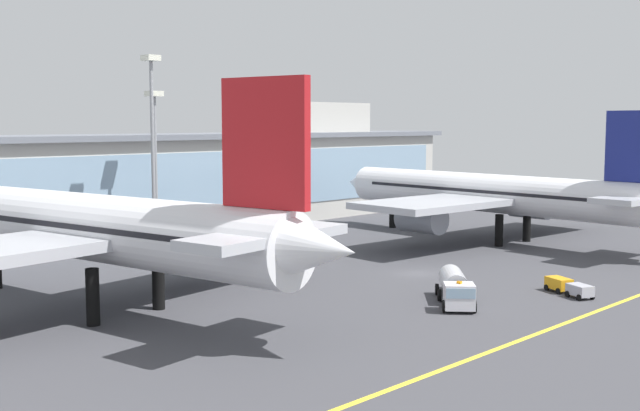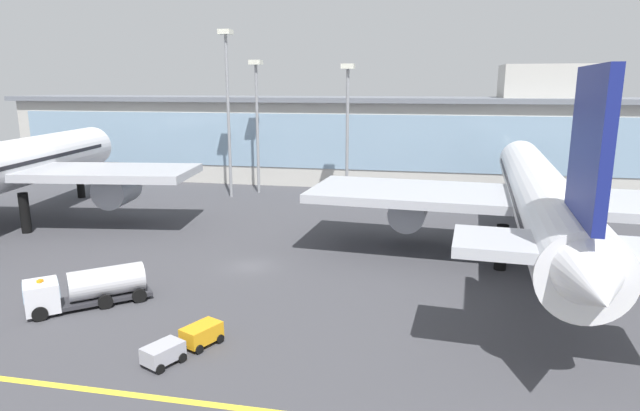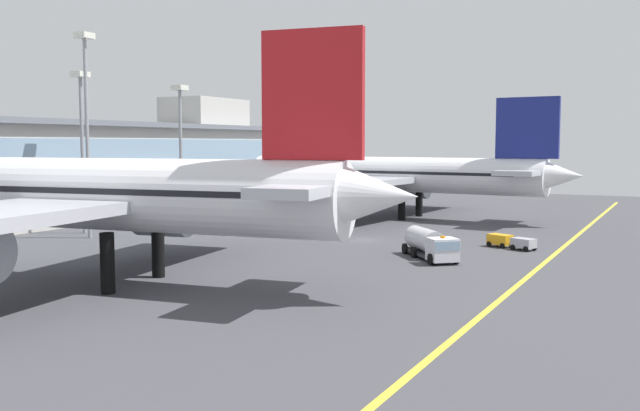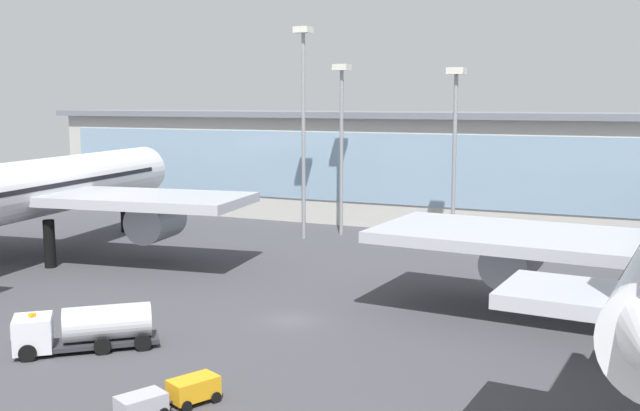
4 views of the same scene
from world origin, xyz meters
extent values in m
plane|color=#424247|center=(0.00, 0.00, 0.00)|extent=(180.00, 180.00, 0.00)
cube|color=yellow|center=(0.00, -22.00, 0.01)|extent=(144.00, 0.50, 0.01)
cube|color=beige|center=(0.00, 46.88, 6.98)|extent=(116.96, 12.00, 13.96)
cube|color=#84A3BC|center=(0.00, 40.83, 7.68)|extent=(112.28, 0.20, 8.94)
cube|color=slate|center=(0.00, 46.88, 14.36)|extent=(119.96, 14.00, 0.80)
cube|color=beige|center=(35.09, 48.88, 16.96)|extent=(16.00, 10.00, 6.00)
cylinder|color=black|center=(-29.40, 6.24, 2.35)|extent=(1.10, 1.10, 4.71)
cylinder|color=black|center=(-35.59, 25.29, 2.35)|extent=(1.10, 1.10, 4.71)
cylinder|color=silver|center=(-33.36, 9.15, 7.36)|extent=(11.68, 43.26, 5.88)
cone|color=silver|center=(-36.53, 32.13, 7.36)|extent=(6.26, 6.01, 5.59)
cube|color=#84A3BC|center=(-36.05, 28.68, 8.39)|extent=(4.93, 4.68, 1.77)
cube|color=black|center=(-33.36, 9.15, 7.80)|extent=(10.80, 36.47, 0.47)
cube|color=#B7BAC1|center=(-33.36, 9.15, 6.62)|extent=(45.43, 16.26, 0.94)
cylinder|color=#999EA8|center=(-21.25, 12.38, 4.30)|extent=(4.84, 6.08, 4.12)
cylinder|color=black|center=(23.06, 3.94, 2.14)|extent=(1.10, 1.10, 4.27)
cylinder|color=black|center=(29.45, 3.46, 2.14)|extent=(1.10, 1.10, 4.27)
cylinder|color=black|center=(27.95, 26.10, 2.14)|extent=(1.10, 1.10, 4.27)
cylinder|color=white|center=(26.55, 7.60, 6.68)|extent=(9.01, 49.09, 5.34)
cone|color=white|center=(28.51, 33.54, 6.68)|extent=(5.42, 5.18, 5.07)
cone|color=white|center=(24.56, -18.61, 7.08)|extent=(4.97, 6.20, 4.54)
cube|color=#84A3BC|center=(28.24, 30.00, 7.61)|extent=(4.28, 4.03, 1.60)
cube|color=black|center=(26.55, 7.60, 7.08)|extent=(8.47, 41.31, 0.43)
cube|color=#B7BAC1|center=(26.55, 7.60, 6.01)|extent=(45.02, 15.02, 0.85)
cylinder|color=#999EA8|center=(14.32, 10.29, 3.90)|extent=(4.21, 6.61, 3.74)
cube|color=navy|center=(24.93, -13.83, 13.62)|extent=(1.30, 8.81, 8.54)
cube|color=#B7BAC1|center=(24.93, -13.83, 7.48)|extent=(14.53, 6.42, 0.68)
cylinder|color=black|center=(-11.07, -14.60, 0.55)|extent=(1.03, 0.95, 1.10)
cylinder|color=black|center=(-12.78, -12.64, 0.55)|extent=(1.03, 0.95, 1.10)
cylinder|color=black|center=(-7.68, -11.65, 0.55)|extent=(1.03, 0.95, 1.10)
cylinder|color=black|center=(-9.38, -9.69, 0.55)|extent=(1.03, 0.95, 1.10)
cylinder|color=black|center=(-5.77, -10.00, 0.55)|extent=(1.03, 0.95, 1.10)
cylinder|color=black|center=(-7.48, -8.03, 0.55)|extent=(1.03, 0.95, 1.10)
cube|color=#2D2D33|center=(-8.66, -10.79, 0.45)|extent=(7.24, 6.72, 0.30)
cube|color=silver|center=(-11.72, -13.44, 1.40)|extent=(3.47, 3.50, 2.20)
cube|color=#84A3BC|center=(-11.72, -13.44, 1.88)|extent=(3.47, 3.48, 0.88)
cylinder|color=silver|center=(-8.26, -10.43, 1.75)|extent=(5.72, 5.40, 2.30)
cube|color=orange|center=(-11.72, -13.44, 2.62)|extent=(0.30, 0.40, 0.20)
cylinder|color=black|center=(1.69, -14.57, 0.30)|extent=(0.43, 0.63, 0.60)
cylinder|color=black|center=(3.05, -15.19, 0.30)|extent=(0.43, 0.63, 0.60)
cylinder|color=black|center=(0.93, -16.22, 0.30)|extent=(0.43, 0.63, 0.60)
cylinder|color=black|center=(2.29, -16.85, 0.30)|extent=(0.43, 0.63, 0.60)
cube|color=orange|center=(1.99, -15.71, 0.85)|extent=(2.45, 2.99, 1.10)
cylinder|color=black|center=(0.37, -17.45, 0.30)|extent=(0.41, 0.62, 0.60)
cylinder|color=black|center=(1.73, -18.07, 0.30)|extent=(0.41, 0.62, 0.60)
cylinder|color=black|center=(-0.33, -18.98, 0.30)|extent=(0.41, 0.62, 0.60)
cylinder|color=black|center=(1.03, -19.60, 0.30)|extent=(0.41, 0.62, 0.60)
cube|color=#A8A8B2|center=(0.70, -18.53, 0.80)|extent=(2.36, 2.81, 1.00)
cube|color=#2D2D33|center=(1.33, -17.16, 0.45)|extent=(0.34, 0.59, 0.08)
cylinder|color=gray|center=(4.45, 30.52, 9.48)|extent=(0.44, 0.44, 18.97)
cube|color=silver|center=(4.45, 30.52, 19.32)|extent=(1.80, 1.80, 0.70)
cylinder|color=gray|center=(-10.29, 34.46, 9.89)|extent=(0.44, 0.44, 19.77)
cube|color=silver|center=(-10.29, 34.46, 20.12)|extent=(1.80, 1.80, 0.70)
cylinder|color=gray|center=(-13.40, 30.40, 11.94)|extent=(0.44, 0.44, 23.88)
cube|color=silver|center=(-13.40, 30.40, 24.23)|extent=(1.80, 1.80, 0.70)
camera|label=1|loc=(-69.04, -52.23, 16.48)|focal=44.71mm
camera|label=2|loc=(16.25, -46.28, 16.84)|focal=30.32mm
camera|label=3|loc=(-76.53, -33.85, 11.53)|focal=39.84mm
camera|label=4|loc=(23.80, -47.56, 16.13)|focal=41.52mm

